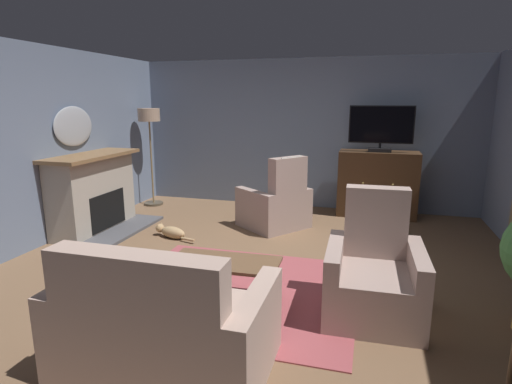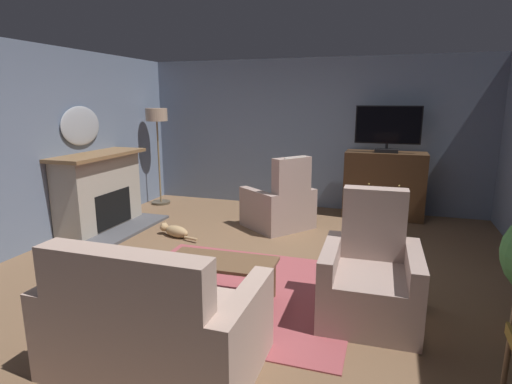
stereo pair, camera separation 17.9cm
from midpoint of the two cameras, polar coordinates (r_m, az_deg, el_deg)
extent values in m
cube|color=brown|center=(4.69, -1.28, -11.46)|extent=(6.54, 6.88, 0.04)
cube|color=slate|center=(7.41, 5.94, 7.95)|extent=(6.54, 0.10, 2.60)
cube|color=slate|center=(5.95, -30.50, 5.14)|extent=(0.10, 6.88, 2.60)
cube|color=#9E474C|center=(4.31, -3.67, -13.38)|extent=(2.36, 2.07, 0.01)
cube|color=#4C4C51|center=(6.39, -18.87, -5.13)|extent=(0.50, 1.61, 0.04)
cube|color=#ADA393|center=(6.51, -22.38, -0.30)|extent=(0.47, 1.41, 1.09)
cube|color=black|center=(6.45, -20.83, -2.35)|extent=(0.10, 0.79, 0.52)
cube|color=olive|center=(6.40, -22.52, 4.66)|extent=(0.59, 1.57, 0.05)
ellipsoid|color=#B2B7BF|center=(6.52, -24.64, 8.26)|extent=(0.06, 0.79, 0.56)
cube|color=black|center=(7.18, 15.50, -2.89)|extent=(1.20, 0.46, 0.06)
cube|color=#422B19|center=(7.06, 15.74, 1.08)|extent=(1.26, 0.52, 1.08)
sphere|color=tan|center=(6.79, 13.84, 1.19)|extent=(0.03, 0.03, 0.03)
sphere|color=tan|center=(6.79, 17.67, 0.96)|extent=(0.03, 0.03, 0.03)
cube|color=black|center=(6.93, 16.02, 5.60)|extent=(0.36, 0.20, 0.06)
cylinder|color=black|center=(6.92, 16.05, 6.18)|extent=(0.04, 0.04, 0.08)
cube|color=black|center=(6.89, 16.22, 8.95)|extent=(1.00, 0.05, 0.59)
cube|color=black|center=(6.86, 16.22, 8.94)|extent=(0.96, 0.01, 0.55)
cube|color=brown|center=(3.97, -5.67, -9.63)|extent=(1.05, 0.51, 0.03)
cylinder|color=brown|center=(4.10, 1.60, -11.94)|extent=(0.04, 0.04, 0.38)
cylinder|color=brown|center=(4.37, -10.69, -10.56)|extent=(0.04, 0.04, 0.38)
cylinder|color=brown|center=(3.77, 0.38, -14.26)|extent=(0.04, 0.04, 0.38)
cylinder|color=brown|center=(4.06, -12.89, -12.52)|extent=(0.04, 0.04, 0.38)
cube|color=black|center=(3.93, -9.38, -9.54)|extent=(0.17, 0.12, 0.02)
cube|color=#BC9E8E|center=(3.23, -13.66, -19.06)|extent=(1.16, 0.93, 0.43)
cube|color=#BC9E8E|center=(2.72, -18.05, -13.71)|extent=(1.16, 0.20, 0.57)
cube|color=#BC9E8E|center=(3.52, -23.46, -14.98)|extent=(0.15, 0.93, 0.65)
cube|color=#BC9E8E|center=(2.94, -1.84, -19.60)|extent=(0.15, 0.93, 0.65)
cube|color=tan|center=(3.07, -18.84, -14.03)|extent=(0.37, 0.17, 0.36)
cube|color=#A3897F|center=(3.88, 14.60, -13.36)|extent=(0.59, 0.89, 0.44)
cube|color=#A3897F|center=(4.01, 15.04, -4.03)|extent=(0.57, 0.19, 0.67)
cube|color=#A3897F|center=(3.86, 20.00, -12.22)|extent=(0.15, 0.88, 0.64)
cube|color=#A3897F|center=(3.85, 9.36, -11.70)|extent=(0.15, 0.88, 0.64)
cube|color=#A3897F|center=(6.29, 1.60, -3.00)|extent=(1.01, 0.97, 0.40)
cube|color=#A3897F|center=(5.92, 3.57, 1.47)|extent=(0.50, 0.58, 0.70)
cube|color=#A3897F|center=(6.05, -1.07, -2.64)|extent=(0.73, 0.60, 0.60)
cube|color=#A3897F|center=(6.49, 4.11, -1.62)|extent=(0.73, 0.60, 0.60)
cube|color=white|center=(5.82, 4.05, 3.76)|extent=(0.24, 0.31, 0.24)
ellipsoid|color=tan|center=(5.92, -12.26, -5.50)|extent=(0.44, 0.27, 0.16)
sphere|color=tan|center=(6.08, -13.96, -4.87)|extent=(0.12, 0.12, 0.12)
cone|color=tan|center=(6.04, -14.21, -4.43)|extent=(0.04, 0.04, 0.04)
cone|color=tan|center=(6.08, -13.77, -4.28)|extent=(0.04, 0.04, 0.04)
cylinder|color=tan|center=(5.70, -10.29, -6.46)|extent=(0.22, 0.09, 0.04)
cylinder|color=#4C4233|center=(7.88, -14.59, -1.54)|extent=(0.34, 0.34, 0.04)
cylinder|color=olive|center=(7.74, -14.90, 3.79)|extent=(0.03, 0.03, 1.52)
cylinder|color=tan|center=(7.66, -15.27, 10.27)|extent=(0.38, 0.38, 0.23)
camera|label=1|loc=(0.09, -91.12, -0.25)|focal=28.92mm
camera|label=2|loc=(0.09, 88.88, 0.25)|focal=28.92mm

